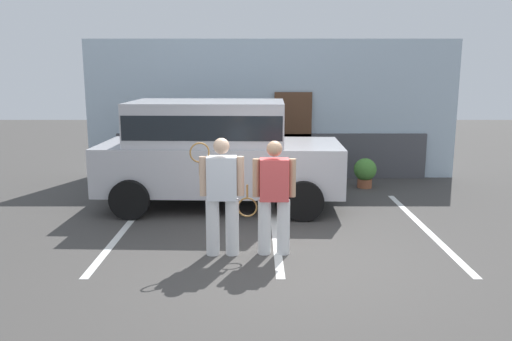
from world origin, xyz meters
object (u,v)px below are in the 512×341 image
(potted_plant_by_porch, at_px, (367,171))
(tennis_player_woman, at_px, (275,196))
(parked_suv, at_px, (217,148))
(tennis_player_man, at_px, (223,195))

(potted_plant_by_porch, bearing_deg, tennis_player_woman, -117.54)
(tennis_player_woman, relative_size, potted_plant_by_porch, 2.48)
(parked_suv, xyz_separation_m, potted_plant_by_porch, (3.25, 1.56, -0.77))
(parked_suv, height_order, tennis_player_man, parked_suv)
(parked_suv, relative_size, potted_plant_by_porch, 6.92)
(tennis_player_man, relative_size, potted_plant_by_porch, 2.54)
(tennis_player_man, height_order, tennis_player_woman, tennis_player_man)
(parked_suv, relative_size, tennis_player_woman, 2.80)
(tennis_player_woman, distance_m, potted_plant_by_porch, 4.81)
(tennis_player_man, bearing_deg, potted_plant_by_porch, -125.61)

